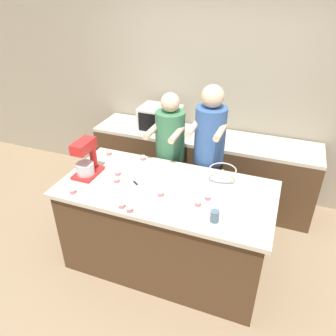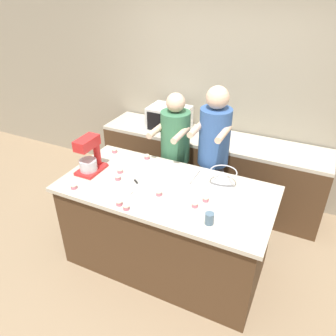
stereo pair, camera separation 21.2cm
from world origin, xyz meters
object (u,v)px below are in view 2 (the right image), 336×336
at_px(person_left, 175,159).
at_px(drinking_glass, 209,219).
at_px(cupcake_5, 206,198).
at_px(baking_tray, 175,171).
at_px(microwave_oven, 169,118).
at_px(stand_mixer, 89,157).
at_px(cupcake_0, 114,150).
at_px(cupcake_4, 159,192).
at_px(cupcake_1, 195,204).
at_px(cupcake_2, 120,170).
at_px(knife, 139,185).
at_px(cupcake_8, 118,177).
at_px(cupcake_7, 126,207).
at_px(small_plate, 124,191).
at_px(cupcake_9, 119,202).
at_px(cupcake_3, 147,156).
at_px(mixing_bowl, 223,178).
at_px(person_right, 212,161).
at_px(cupcake_6, 74,186).

xyz_separation_m(person_left, drinking_glass, (0.74, -0.98, 0.14)).
relative_size(drinking_glass, cupcake_5, 1.74).
bearing_deg(baking_tray, microwave_oven, 118.11).
relative_size(stand_mixer, drinking_glass, 3.72).
xyz_separation_m(cupcake_0, cupcake_4, (0.81, -0.51, 0.00)).
bearing_deg(cupcake_1, baking_tray, 132.22).
bearing_deg(drinking_glass, cupcake_5, 115.17).
height_order(drinking_glass, cupcake_2, drinking_glass).
bearing_deg(knife, cupcake_8, -178.55).
bearing_deg(cupcake_7, cupcake_5, 35.56).
distance_m(drinking_glass, small_plate, 0.84).
xyz_separation_m(small_plate, cupcake_9, (0.07, -0.18, 0.02)).
relative_size(cupcake_2, cupcake_7, 1.00).
bearing_deg(cupcake_8, cupcake_7, -48.49).
xyz_separation_m(small_plate, cupcake_8, (-0.16, 0.15, 0.02)).
height_order(knife, cupcake_7, cupcake_7).
height_order(drinking_glass, cupcake_9, drinking_glass).
xyz_separation_m(cupcake_3, cupcake_9, (0.18, -0.81, 0.00)).
height_order(stand_mixer, cupcake_0, stand_mixer).
xyz_separation_m(cupcake_2, cupcake_3, (0.10, 0.36, 0.00)).
xyz_separation_m(cupcake_3, cupcake_5, (0.82, -0.44, 0.00)).
distance_m(cupcake_7, cupcake_8, 0.48).
xyz_separation_m(mixing_bowl, cupcake_5, (-0.06, -0.28, -0.06)).
xyz_separation_m(baking_tray, cupcake_0, (-0.77, 0.11, 0.01)).
height_order(person_right, cupcake_8, person_right).
bearing_deg(cupcake_2, cupcake_9, -57.89).
height_order(person_left, knife, person_left).
relative_size(knife, cupcake_7, 3.33).
relative_size(stand_mixer, cupcake_6, 6.46).
xyz_separation_m(drinking_glass, cupcake_2, (-1.05, 0.34, -0.02)).
bearing_deg(mixing_bowl, knife, -155.84).
xyz_separation_m(cupcake_4, cupcake_7, (-0.15, -0.30, 0.00)).
bearing_deg(cupcake_9, cupcake_4, 49.19).
height_order(cupcake_7, cupcake_9, same).
xyz_separation_m(person_left, cupcake_5, (0.62, -0.72, 0.12)).
xyz_separation_m(microwave_oven, cupcake_2, (0.06, -1.24, -0.08)).
height_order(mixing_bowl, cupcake_1, mixing_bowl).
bearing_deg(cupcake_3, cupcake_0, -175.54).
bearing_deg(mixing_bowl, person_left, 147.26).
relative_size(cupcake_1, cupcake_8, 1.00).
bearing_deg(person_right, mixing_bowl, -61.04).
distance_m(microwave_oven, cupcake_6, 1.67).
xyz_separation_m(person_right, microwave_oven, (-0.79, 0.60, 0.13)).
bearing_deg(cupcake_5, cupcake_4, -166.73).
distance_m(cupcake_1, cupcake_8, 0.82).
xyz_separation_m(knife, cupcake_2, (-0.27, 0.11, 0.02)).
distance_m(cupcake_0, cupcake_8, 0.56).
height_order(microwave_oven, cupcake_4, microwave_oven).
bearing_deg(cupcake_2, person_right, 41.00).
xyz_separation_m(cupcake_2, cupcake_7, (0.37, -0.47, 0.00)).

